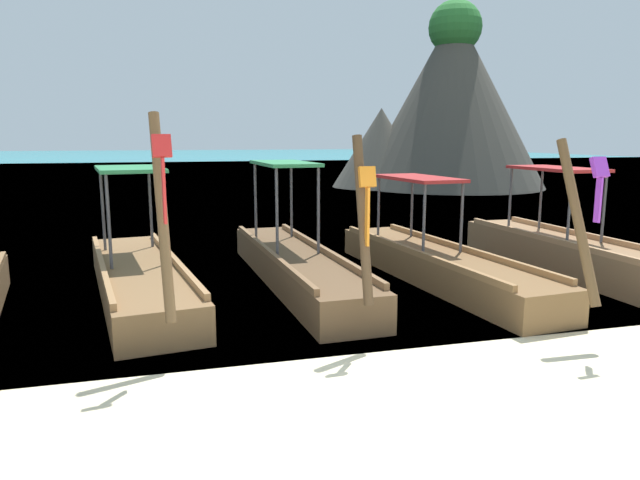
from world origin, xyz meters
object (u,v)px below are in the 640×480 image
(karst_rock, at_px, (444,104))
(longtail_boat_yellow_ribbon, at_px, (577,255))
(longtail_boat_orange_ribbon, at_px, (296,264))
(longtail_boat_violet_ribbon, at_px, (437,263))
(longtail_boat_red_ribbon, at_px, (139,276))

(karst_rock, bearing_deg, longtail_boat_yellow_ribbon, -109.78)
(longtail_boat_orange_ribbon, height_order, longtail_boat_violet_ribbon, longtail_boat_orange_ribbon)
(longtail_boat_violet_ribbon, height_order, longtail_boat_yellow_ribbon, longtail_boat_yellow_ribbon)
(longtail_boat_yellow_ribbon, xyz_separation_m, karst_rock, (6.71, 18.68, 3.85))
(longtail_boat_yellow_ribbon, bearing_deg, longtail_boat_orange_ribbon, 171.70)
(longtail_boat_orange_ribbon, xyz_separation_m, longtail_boat_yellow_ribbon, (5.17, -0.75, 0.03))
(karst_rock, bearing_deg, longtail_boat_violet_ribbon, -117.11)
(longtail_boat_violet_ribbon, xyz_separation_m, karst_rock, (9.43, 18.42, 3.90))
(longtail_boat_red_ribbon, distance_m, longtail_boat_yellow_ribbon, 7.80)
(longtail_boat_red_ribbon, distance_m, longtail_boat_orange_ribbon, 2.62)
(longtail_boat_violet_ribbon, bearing_deg, longtail_boat_red_ribbon, 176.06)
(karst_rock, bearing_deg, longtail_boat_red_ribbon, -128.74)
(longtail_boat_violet_ribbon, bearing_deg, longtail_boat_orange_ribbon, 168.63)
(longtail_boat_violet_ribbon, xyz_separation_m, longtail_boat_yellow_ribbon, (2.71, -0.26, 0.04))
(longtail_boat_orange_ribbon, xyz_separation_m, karst_rock, (11.88, 17.92, 3.88))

